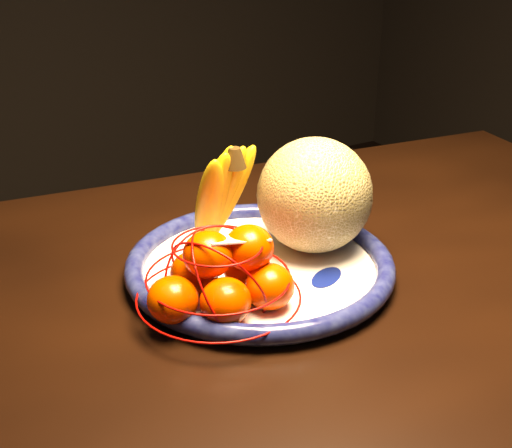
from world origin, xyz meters
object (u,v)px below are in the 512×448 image
fruit_bowl (260,266)px  mandarin_bag (223,277)px  banana_bunch (218,195)px  cantaloupe (315,195)px  dining_table (198,388)px

fruit_bowl → mandarin_bag: mandarin_bag is taller
banana_bunch → mandarin_bag: 0.14m
cantaloupe → banana_bunch: bearing=158.4°
fruit_bowl → banana_bunch: banana_bunch is taller
dining_table → banana_bunch: banana_bunch is taller
dining_table → mandarin_bag: bearing=24.5°
banana_bunch → dining_table: bearing=-145.9°
cantaloupe → mandarin_bag: size_ratio=0.60×
fruit_bowl → banana_bunch: bearing=116.0°
fruit_bowl → cantaloupe: size_ratio=2.27×
dining_table → cantaloupe: size_ratio=10.86×
dining_table → banana_bunch: size_ratio=9.88×
mandarin_bag → dining_table: bearing=-162.6°
cantaloupe → mandarin_bag: cantaloupe is taller
mandarin_bag → fruit_bowl: bearing=35.0°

